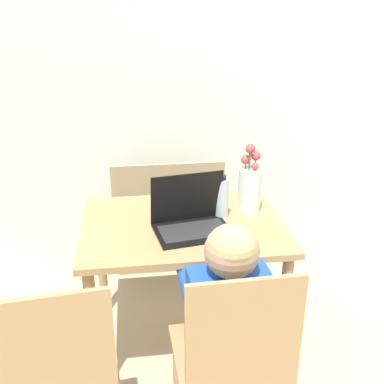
{
  "coord_description": "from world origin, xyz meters",
  "views": [
    {
      "loc": [
        -0.26,
        -0.45,
        1.65
      ],
      "look_at": [
        -0.01,
        1.41,
        0.88
      ],
      "focal_mm": 42.0,
      "sensor_mm": 36.0,
      "label": 1
    }
  ],
  "objects_px": {
    "chair_spare": "(60,383)",
    "flower_vase": "(250,186)",
    "laptop": "(191,217)",
    "water_bottle": "(222,198)",
    "chair_occupied": "(232,364)",
    "person_seated": "(226,304)"
  },
  "relations": [
    {
      "from": "chair_occupied",
      "to": "flower_vase",
      "type": "bearing_deg",
      "value": -109.35
    },
    {
      "from": "chair_spare",
      "to": "person_seated",
      "type": "xyz_separation_m",
      "value": [
        0.6,
        0.13,
        0.17
      ]
    },
    {
      "from": "water_bottle",
      "to": "laptop",
      "type": "bearing_deg",
      "value": -147.87
    },
    {
      "from": "chair_spare",
      "to": "water_bottle",
      "type": "height_order",
      "value": "water_bottle"
    },
    {
      "from": "chair_occupied",
      "to": "laptop",
      "type": "distance_m",
      "value": 0.7
    },
    {
      "from": "laptop",
      "to": "water_bottle",
      "type": "relative_size",
      "value": 1.75
    },
    {
      "from": "chair_occupied",
      "to": "laptop",
      "type": "bearing_deg",
      "value": -85.61
    },
    {
      "from": "flower_vase",
      "to": "chair_occupied",
      "type": "bearing_deg",
      "value": -107.62
    },
    {
      "from": "chair_occupied",
      "to": "flower_vase",
      "type": "distance_m",
      "value": 0.9
    },
    {
      "from": "laptop",
      "to": "flower_vase",
      "type": "height_order",
      "value": "flower_vase"
    },
    {
      "from": "chair_occupied",
      "to": "water_bottle",
      "type": "relative_size",
      "value": 4.18
    },
    {
      "from": "person_seated",
      "to": "chair_spare",
      "type": "bearing_deg",
      "value": 10.39
    },
    {
      "from": "water_bottle",
      "to": "chair_spare",
      "type": "bearing_deg",
      "value": -133.51
    },
    {
      "from": "chair_occupied",
      "to": "flower_vase",
      "type": "height_order",
      "value": "flower_vase"
    },
    {
      "from": "chair_spare",
      "to": "flower_vase",
      "type": "xyz_separation_m",
      "value": [
        0.85,
        0.79,
        0.37
      ]
    },
    {
      "from": "chair_occupied",
      "to": "person_seated",
      "type": "distance_m",
      "value": 0.21
    },
    {
      "from": "chair_spare",
      "to": "flower_vase",
      "type": "relative_size",
      "value": 2.58
    },
    {
      "from": "person_seated",
      "to": "flower_vase",
      "type": "height_order",
      "value": "flower_vase"
    },
    {
      "from": "flower_vase",
      "to": "person_seated",
      "type": "bearing_deg",
      "value": -110.95
    },
    {
      "from": "chair_spare",
      "to": "laptop",
      "type": "xyz_separation_m",
      "value": [
        0.53,
        0.63,
        0.29
      ]
    },
    {
      "from": "person_seated",
      "to": "laptop",
      "type": "relative_size",
      "value": 2.63
    },
    {
      "from": "chair_occupied",
      "to": "flower_vase",
      "type": "xyz_separation_m",
      "value": [
        0.25,
        0.78,
        0.37
      ]
    }
  ]
}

